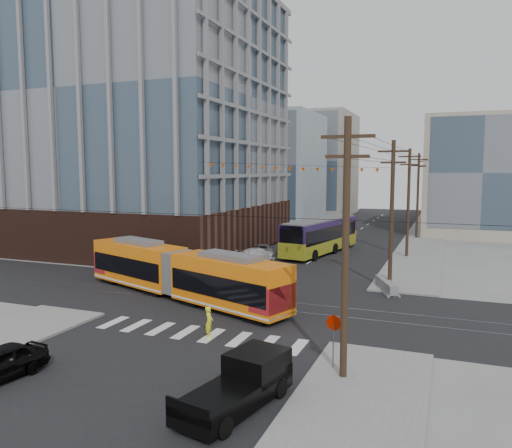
{
  "coord_description": "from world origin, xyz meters",
  "views": [
    {
      "loc": [
        12.47,
        -26.29,
        8.85
      ],
      "look_at": [
        -1.28,
        8.84,
        4.77
      ],
      "focal_mm": 35.0,
      "sensor_mm": 36.0,
      "label": 1
    }
  ],
  "objects": [
    {
      "name": "pedestrian",
      "position": [
        0.81,
        -3.32,
        0.85
      ],
      "size": [
        0.58,
        0.71,
        1.69
      ],
      "primitive_type": "imported",
      "rotation": [
        0.0,
        0.0,
        1.89
      ],
      "color": "#F6F828",
      "rests_on": "ground"
    },
    {
      "name": "streetcar",
      "position": [
        -4.81,
        3.4,
        1.77
      ],
      "size": [
        18.06,
        8.87,
        3.53
      ],
      "primitive_type": null,
      "rotation": [
        0.0,
        0.0,
        -0.36
      ],
      "color": "orange",
      "rests_on": "ground"
    },
    {
      "name": "bg_bldg_nw_near",
      "position": [
        -17.0,
        52.0,
        9.0
      ],
      "size": [
        18.0,
        16.0,
        18.0
      ],
      "primitive_type": "cube",
      "color": "#8C99A5",
      "rests_on": "ground"
    },
    {
      "name": "ground",
      "position": [
        0.0,
        0.0,
        0.0
      ],
      "size": [
        160.0,
        160.0,
        0.0
      ],
      "primitive_type": "plane",
      "color": "slate"
    },
    {
      "name": "bg_bldg_nw_far",
      "position": [
        -14.0,
        72.0,
        10.0
      ],
      "size": [
        16.0,
        18.0,
        20.0
      ],
      "primitive_type": "cube",
      "color": "gray",
      "rests_on": "ground"
    },
    {
      "name": "bg_bldg_ne_far",
      "position": [
        18.0,
        68.0,
        7.0
      ],
      "size": [
        16.0,
        16.0,
        14.0
      ],
      "primitive_type": "cube",
      "color": "#8C99A5",
      "rests_on": "ground"
    },
    {
      "name": "pickup_truck",
      "position": [
        5.31,
        -10.15,
        0.9
      ],
      "size": [
        2.99,
        5.57,
        1.8
      ],
      "primitive_type": null,
      "rotation": [
        0.0,
        0.0,
        -0.22
      ],
      "color": "black",
      "rests_on": "ground"
    },
    {
      "name": "parked_car_white",
      "position": [
        -4.92,
        18.5,
        0.66
      ],
      "size": [
        3.5,
        4.88,
        1.31
      ],
      "primitive_type": "imported",
      "rotation": [
        0.0,
        0.0,
        2.73
      ],
      "color": "silver",
      "rests_on": "ground"
    },
    {
      "name": "utility_pole_near",
      "position": [
        8.5,
        -6.0,
        5.5
      ],
      "size": [
        0.3,
        0.3,
        11.0
      ],
      "primitive_type": "cylinder",
      "color": "black",
      "rests_on": "ground"
    },
    {
      "name": "bg_bldg_ne_near",
      "position": [
        16.0,
        48.0,
        8.0
      ],
      "size": [
        14.0,
        14.0,
        16.0
      ],
      "primitive_type": "cube",
      "color": "gray",
      "rests_on": "ground"
    },
    {
      "name": "parked_car_grey",
      "position": [
        -5.64,
        21.99,
        0.6
      ],
      "size": [
        3.51,
        4.78,
        1.21
      ],
      "primitive_type": "imported",
      "rotation": [
        0.0,
        0.0,
        3.53
      ],
      "color": "slate",
      "rests_on": "ground"
    },
    {
      "name": "parked_car_silver",
      "position": [
        -5.81,
        12.41,
        0.69
      ],
      "size": [
        2.26,
        4.4,
        1.38
      ],
      "primitive_type": "imported",
      "rotation": [
        0.0,
        0.0,
        2.94
      ],
      "color": "#999999",
      "rests_on": "ground"
    },
    {
      "name": "utility_pole_far",
      "position": [
        8.5,
        56.0,
        5.5
      ],
      "size": [
        0.3,
        0.3,
        11.0
      ],
      "primitive_type": "cylinder",
      "color": "black",
      "rests_on": "ground"
    },
    {
      "name": "city_bus",
      "position": [
        -0.3,
        25.22,
        1.89
      ],
      "size": [
        5.32,
        13.65,
        3.78
      ],
      "primitive_type": null,
      "rotation": [
        0.0,
        0.0,
        -0.19
      ],
      "color": "#23123F",
      "rests_on": "ground"
    },
    {
      "name": "stop_sign",
      "position": [
        7.89,
        -5.23,
        1.18
      ],
      "size": [
        0.86,
        0.86,
        2.37
      ],
      "primitive_type": null,
      "rotation": [
        0.0,
        0.0,
        -0.21
      ],
      "color": "#9B1200",
      "rests_on": "ground"
    },
    {
      "name": "jersey_barrier",
      "position": [
        8.3,
        10.64,
        0.41
      ],
      "size": [
        2.39,
        4.11,
        0.81
      ],
      "primitive_type": "cube",
      "rotation": [
        0.0,
        0.0,
        0.39
      ],
      "color": "gray",
      "rests_on": "ground"
    },
    {
      "name": "office_building",
      "position": [
        -22.0,
        23.0,
        14.3
      ],
      "size": [
        30.0,
        25.0,
        28.6
      ],
      "primitive_type": "cube",
      "color": "#381E16",
      "rests_on": "ground"
    }
  ]
}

